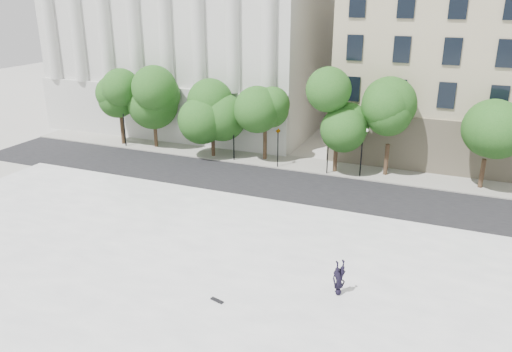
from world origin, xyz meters
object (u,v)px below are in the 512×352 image
object	(u,v)px
traffic_light_west	(278,129)
skateboard	(217,300)
traffic_light_east	(329,134)
person_lying	(338,290)

from	to	relation	value
traffic_light_west	skateboard	xyz separation A→B (m)	(4.76, -21.84, -3.26)
traffic_light_east	person_lying	size ratio (longest dim) A/B	2.19
skateboard	person_lying	bearing A→B (deg)	43.51
traffic_light_east	traffic_light_west	bearing A→B (deg)	180.00
traffic_light_west	traffic_light_east	bearing A→B (deg)	0.00
traffic_light_east	person_lying	world-z (taller)	traffic_light_east
traffic_light_west	traffic_light_east	distance (m)	4.66
traffic_light_west	skateboard	distance (m)	22.58
traffic_light_west	skateboard	world-z (taller)	traffic_light_west
person_lying	skateboard	distance (m)	6.27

